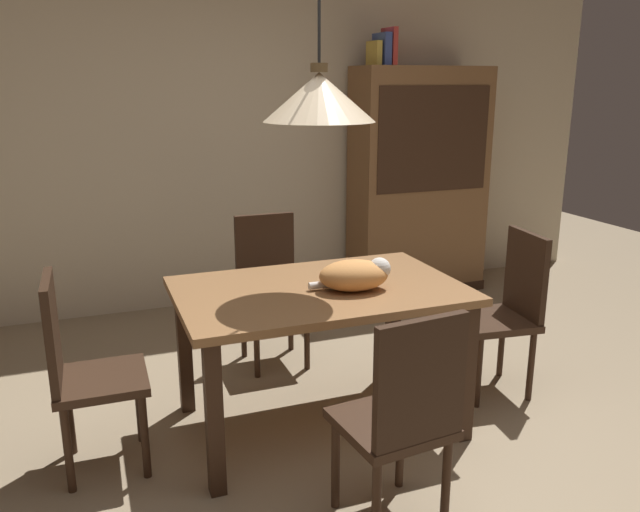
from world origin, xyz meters
TOP-DOWN VIEW (x-y plane):
  - ground at (0.00, 0.00)m, footprint 10.00×10.00m
  - back_wall at (0.00, 2.65)m, footprint 6.40×0.10m
  - dining_table at (-0.13, 0.51)m, footprint 1.40×0.90m
  - chair_far_back at (-0.13, 1.38)m, footprint 0.40×0.40m
  - chair_left_side at (-1.26, 0.51)m, footprint 0.41×0.41m
  - chair_right_side at (0.99, 0.50)m, footprint 0.44×0.44m
  - chair_near_front at (-0.12, -0.37)m, footprint 0.44×0.44m
  - cat_sleeping at (0.02, 0.40)m, footprint 0.39×0.27m
  - pendant_lamp at (-0.13, 0.51)m, footprint 0.52×0.52m
  - hutch_bookcase at (1.43, 2.32)m, footprint 1.12×0.45m
  - book_yellow_short at (1.00, 2.32)m, footprint 0.04×0.20m
  - book_blue_wide at (1.06, 2.32)m, footprint 0.06×0.24m
  - book_red_tall at (1.13, 2.32)m, footprint 0.04×0.22m

SIDE VIEW (x-z plane):
  - ground at x=0.00m, z-range 0.00..0.00m
  - chair_far_back at x=-0.13m, z-range 0.05..0.98m
  - chair_left_side at x=-1.26m, z-range 0.05..0.98m
  - chair_right_side at x=0.99m, z-range 0.05..0.98m
  - chair_near_front at x=-0.12m, z-range 0.05..0.98m
  - dining_table at x=-0.13m, z-range 0.27..1.02m
  - cat_sleeping at x=0.02m, z-range 0.75..0.90m
  - hutch_bookcase at x=1.43m, z-range -0.04..1.81m
  - back_wall at x=0.00m, z-range 0.00..2.90m
  - pendant_lamp at x=-0.13m, z-range 1.01..2.31m
  - book_yellow_short at x=1.00m, z-range 1.85..2.03m
  - book_blue_wide at x=1.06m, z-range 1.85..2.09m
  - book_red_tall at x=1.13m, z-range 1.85..2.13m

